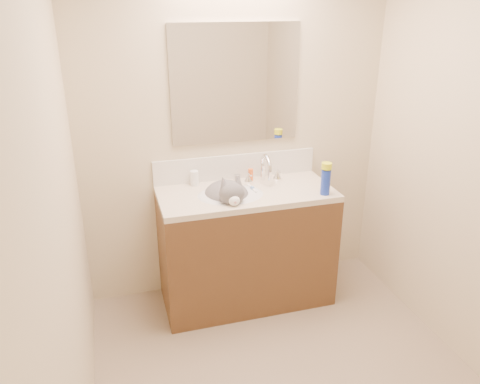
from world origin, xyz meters
TOP-DOWN VIEW (x-y plane):
  - room_shell at (0.00, 0.00)m, footprint 2.24×2.54m
  - vanity_cabinet at (0.00, 0.97)m, footprint 1.20×0.55m
  - counter_slab at (0.00, 0.97)m, footprint 1.20×0.55m
  - basin at (-0.12, 0.94)m, footprint 0.45×0.36m
  - faucet at (0.18, 1.11)m, footprint 0.28×0.20m
  - cat at (-0.14, 0.96)m, footprint 0.36×0.45m
  - backsplash at (0.00, 1.24)m, footprint 1.20×0.02m
  - mirror at (0.00, 1.24)m, footprint 0.90×0.02m
  - pill_bottle at (-0.32, 1.18)m, footprint 0.06×0.06m
  - pill_label at (-0.32, 1.18)m, footprint 0.06×0.06m
  - silver_jar at (-0.01, 1.16)m, footprint 0.05×0.05m
  - amber_bottle at (0.09, 1.16)m, footprint 0.05×0.05m
  - toothbrush at (0.05, 1.00)m, footprint 0.03×0.14m
  - toothbrush_head at (0.05, 1.00)m, footprint 0.02×0.03m
  - spray_can at (0.49, 0.78)m, footprint 0.08×0.08m
  - spray_cap at (0.49, 0.78)m, footprint 0.08×0.08m

SIDE VIEW (x-z plane):
  - vanity_cabinet at x=0.00m, z-range 0.00..0.82m
  - basin at x=-0.12m, z-range 0.72..0.86m
  - cat at x=-0.14m, z-range 0.67..1.01m
  - counter_slab at x=0.00m, z-range 0.82..0.86m
  - toothbrush at x=0.05m, z-range 0.86..0.87m
  - toothbrush_head at x=0.05m, z-range 0.86..0.88m
  - silver_jar at x=-0.01m, z-range 0.86..0.91m
  - pill_label at x=-0.32m, z-range 0.89..0.92m
  - amber_bottle at x=0.09m, z-range 0.86..0.95m
  - pill_bottle at x=-0.32m, z-range 0.86..0.97m
  - faucet at x=0.18m, z-range 0.84..1.05m
  - spray_can at x=0.49m, z-range 0.86..1.03m
  - backsplash at x=0.00m, z-range 0.86..1.04m
  - spray_cap at x=0.49m, z-range 1.04..1.08m
  - room_shell at x=0.00m, z-range 0.23..2.75m
  - mirror at x=0.00m, z-range 1.14..1.94m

